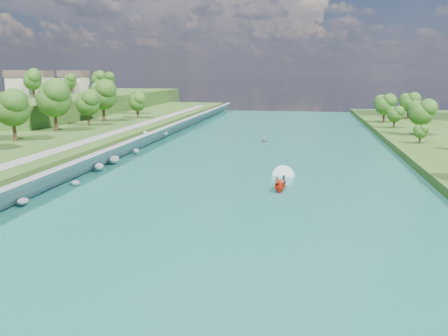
# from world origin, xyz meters

# --- Properties ---
(ground) EXTENTS (260.00, 260.00, 0.00)m
(ground) POSITION_xyz_m (0.00, 0.00, 0.00)
(ground) COLOR #2D5119
(ground) RESTS_ON ground
(river_water) EXTENTS (55.00, 240.00, 0.10)m
(river_water) POSITION_xyz_m (0.00, 20.00, 0.05)
(river_water) COLOR #185E54
(river_water) RESTS_ON ground
(ridge_west) EXTENTS (60.00, 120.00, 9.00)m
(ridge_west) POSITION_xyz_m (-82.50, 95.00, 4.50)
(ridge_west) COLOR #2D5119
(ridge_west) RESTS_ON ground
(riprap_bank) EXTENTS (4.10, 236.00, 4.05)m
(riprap_bank) POSITION_xyz_m (-25.85, 19.35, 1.80)
(riprap_bank) COLOR slate
(riprap_bank) RESTS_ON ground
(riverside_path) EXTENTS (3.00, 200.00, 0.10)m
(riverside_path) POSITION_xyz_m (-32.50, 20.00, 3.55)
(riverside_path) COLOR gray
(riverside_path) RESTS_ON berm_west
(ridge_houses) EXTENTS (29.50, 29.50, 8.40)m
(ridge_houses) POSITION_xyz_m (-88.67, 100.00, 13.31)
(ridge_houses) COLOR beige
(ridge_houses) RESTS_ON ridge_west
(trees_ridge) EXTENTS (18.63, 68.62, 10.40)m
(trees_ridge) POSITION_xyz_m (-74.99, 95.59, 13.70)
(trees_ridge) COLOR #215516
(trees_ridge) RESTS_ON ridge_west
(motorboat) EXTENTS (3.60, 18.80, 2.16)m
(motorboat) POSITION_xyz_m (5.61, 8.35, 0.76)
(motorboat) COLOR red
(motorboat) RESTS_ON river_water
(raft) EXTENTS (2.81, 3.42, 1.69)m
(raft) POSITION_xyz_m (-0.75, 51.51, 0.48)
(raft) COLOR gray
(raft) RESTS_ON river_water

